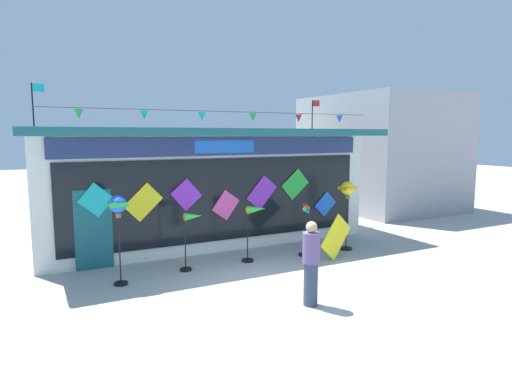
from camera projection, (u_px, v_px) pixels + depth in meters
The scene contains 10 objects.
ground_plane at pixel (277, 291), 9.40m from camera, with size 80.00×80.00×0.00m, color #ADAAA5.
kite_shop_building at pixel (195, 182), 14.55m from camera, with size 10.26×5.96×4.75m.
wind_spinner_far_left at pixel (118, 210), 9.60m from camera, with size 0.40×0.40×2.03m.
wind_spinner_left at pixel (191, 228), 10.78m from camera, with size 0.60×0.29×1.45m.
wind_spinner_center_left at pixel (254, 219), 11.58m from camera, with size 0.71×0.32×1.49m.
wind_spinner_center_right at pixel (305, 228), 12.06m from camera, with size 0.34×0.34×1.49m.
wind_spinner_right at pixel (347, 195), 12.64m from camera, with size 0.40×0.40×2.01m.
person_mid_plaza at pixel (311, 263), 8.55m from camera, with size 0.34×0.34×1.68m.
display_kite_on_ground at pixel (336, 237), 11.82m from camera, with size 0.61×0.03×1.12m, color yellow.
neighbour_building at pixel (379, 152), 20.15m from camera, with size 5.10×6.28×5.06m, color #99999E.
Camera 1 is at (-4.57, -7.82, 3.34)m, focal length 30.80 mm.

